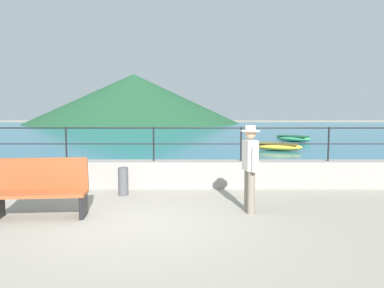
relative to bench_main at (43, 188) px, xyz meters
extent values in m
plane|color=gray|center=(1.87, -0.48, -0.56)|extent=(120.00, 120.00, 0.00)
cube|color=gray|center=(1.87, 2.72, -0.21)|extent=(20.00, 0.56, 0.70)
cylinder|color=black|center=(-0.43, 2.72, 0.59)|extent=(0.04, 0.04, 0.90)
cylinder|color=black|center=(1.87, 2.72, 0.59)|extent=(0.04, 0.04, 0.90)
cylinder|color=black|center=(4.17, 2.72, 0.59)|extent=(0.04, 0.04, 0.90)
cylinder|color=black|center=(6.47, 2.72, 0.59)|extent=(0.04, 0.04, 0.90)
cylinder|color=black|center=(1.87, 2.72, 1.01)|extent=(18.40, 0.04, 0.04)
cylinder|color=black|center=(1.87, 2.72, 0.59)|extent=(18.40, 0.03, 0.03)
cube|color=#236B89|center=(1.87, 25.36, -0.53)|extent=(64.00, 44.32, 0.06)
cone|color=#1E4C2D|center=(-5.16, 44.83, 2.83)|extent=(29.14, 29.14, 6.77)
cube|color=#9E4C28|center=(0.01, -0.10, -0.10)|extent=(1.74, 0.66, 0.06)
cube|color=#9E4C28|center=(-0.01, 0.12, 0.25)|extent=(1.71, 0.29, 0.64)
cube|color=black|center=(0.80, -0.03, -0.34)|extent=(0.12, 0.47, 0.43)
cylinder|color=slate|center=(4.01, 0.35, -0.13)|extent=(0.15, 0.15, 0.86)
cylinder|color=slate|center=(4.05, 0.18, -0.13)|extent=(0.15, 0.15, 0.86)
cube|color=beige|center=(4.03, 0.26, 0.60)|extent=(0.29, 0.40, 0.60)
cylinder|color=beige|center=(3.98, 0.50, 0.56)|extent=(0.09, 0.09, 0.52)
cylinder|color=beige|center=(4.08, 0.03, 0.56)|extent=(0.09, 0.09, 0.52)
sphere|color=tan|center=(4.03, 0.26, 1.03)|extent=(0.22, 0.22, 0.22)
cylinder|color=beige|center=(4.03, 0.26, 1.08)|extent=(0.38, 0.38, 0.02)
cylinder|color=beige|center=(4.03, 0.26, 1.14)|extent=(0.20, 0.20, 0.10)
cylinder|color=#4C4C51|center=(1.23, 1.77, -0.22)|extent=(0.24, 0.24, 0.67)
ellipsoid|color=gold|center=(7.04, 10.87, -0.32)|extent=(2.47, 1.71, 0.36)
cube|color=brown|center=(7.04, 10.87, -0.17)|extent=(1.99, 1.41, 0.06)
ellipsoid|color=#338C59|center=(9.10, 15.83, -0.32)|extent=(2.30, 2.23, 0.36)
cube|color=#1C4D31|center=(9.10, 15.83, -0.17)|extent=(1.87, 1.81, 0.06)
camera|label=1|loc=(2.88, -7.05, 1.52)|focal=34.97mm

